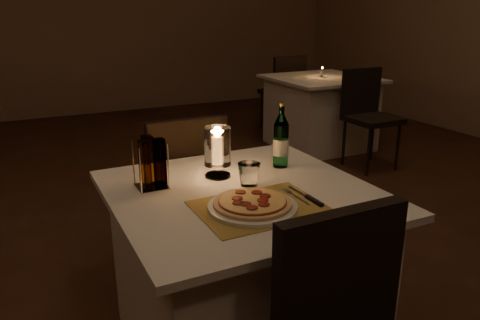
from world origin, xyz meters
name	(u,v)px	position (x,y,z in m)	size (l,w,h in m)	color
floor	(224,319)	(0.00, 0.00, -0.01)	(8.00, 10.00, 0.02)	#402214
wall_back	(62,2)	(0.00, 5.01, 1.50)	(8.00, 0.02, 3.00)	#927155
main_table	(242,272)	(-0.01, -0.22, 0.37)	(1.00, 1.00, 0.74)	white
chair_far	(182,179)	(-0.01, 0.49, 0.55)	(0.42, 0.42, 0.90)	black
placemat	(260,207)	(-0.03, -0.40, 0.74)	(0.45, 0.34, 0.00)	#A7853A
plate	(252,207)	(-0.06, -0.40, 0.75)	(0.32, 0.32, 0.01)	white
pizza	(252,202)	(-0.06, -0.40, 0.77)	(0.28, 0.28, 0.02)	#D8B77F
fork	(294,195)	(0.13, -0.37, 0.75)	(0.02, 0.18, 0.00)	silver
knife	(311,199)	(0.17, -0.43, 0.75)	(0.02, 0.22, 0.01)	black
tumbler	(249,174)	(0.04, -0.18, 0.79)	(0.09, 0.09, 0.09)	white
water_bottle	(281,142)	(0.27, -0.04, 0.86)	(0.07, 0.07, 0.29)	#5BA976
hurricane_candle	(217,148)	(-0.03, -0.03, 0.87)	(0.11, 0.11, 0.22)	white
cruet_caddy	(151,165)	(-0.32, -0.04, 0.84)	(0.12, 0.12, 0.21)	white
neighbor_table_right	(320,112)	(2.14, 2.23, 0.37)	(1.00, 1.00, 0.74)	white
neighbor_chair_ra	(367,108)	(2.14, 1.51, 0.55)	(0.42, 0.42, 0.90)	black
neighbor_chair_rb	(285,86)	(2.14, 2.94, 0.55)	(0.42, 0.42, 0.90)	black
neighbor_candle_right	(322,72)	(2.14, 2.23, 0.79)	(0.03, 0.03, 0.11)	white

